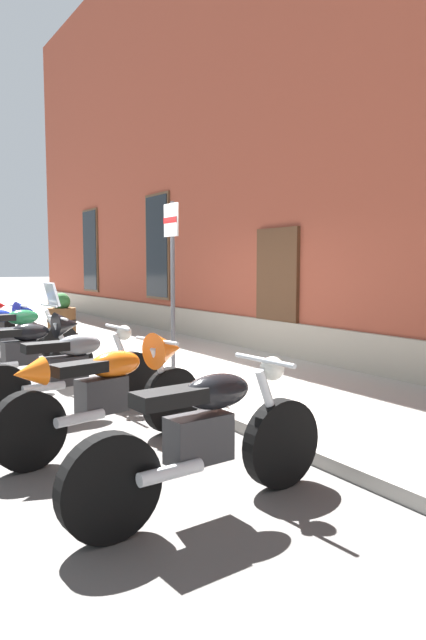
{
  "coord_description": "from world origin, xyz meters",
  "views": [
    {
      "loc": [
        7.74,
        -3.15,
        1.68
      ],
      "look_at": [
        1.03,
        1.05,
        0.9
      ],
      "focal_mm": 31.93,
      "sensor_mm": 36.0,
      "label": 1
    }
  ],
  "objects_px": {
    "motorcycle_green_touring": "(10,334)",
    "motorcycle_orange_sport": "(114,388)",
    "motorcycle_black_naked": "(207,440)",
    "motorcycle_black_sport": "(29,348)",
    "parking_sign": "(172,264)",
    "motorcycle_grey_naked": "(73,371)",
    "barrel_planter": "(62,317)"
  },
  "relations": [
    {
      "from": "motorcycle_green_touring",
      "to": "motorcycle_orange_sport",
      "type": "xyz_separation_m",
      "value": [
        4.52,
        -0.08,
        -0.01
      ]
    },
    {
      "from": "motorcycle_green_touring",
      "to": "motorcycle_black_naked",
      "type": "bearing_deg",
      "value": -0.65
    },
    {
      "from": "motorcycle_black_sport",
      "to": "parking_sign",
      "type": "height_order",
      "value": "parking_sign"
    },
    {
      "from": "motorcycle_grey_naked",
      "to": "motorcycle_black_sport",
      "type": "bearing_deg",
      "value": -177.26
    },
    {
      "from": "motorcycle_orange_sport",
      "to": "motorcycle_black_sport",
      "type": "bearing_deg",
      "value": -179.67
    },
    {
      "from": "motorcycle_orange_sport",
      "to": "parking_sign",
      "type": "distance_m",
      "value": 2.92
    },
    {
      "from": "motorcycle_black_sport",
      "to": "motorcycle_black_naked",
      "type": "distance_m",
      "value": 4.58
    },
    {
      "from": "motorcycle_grey_naked",
      "to": "motorcycle_orange_sport",
      "type": "height_order",
      "value": "motorcycle_orange_sport"
    },
    {
      "from": "motorcycle_grey_naked",
      "to": "motorcycle_black_naked",
      "type": "xyz_separation_m",
      "value": [
        2.97,
        -0.05,
        0.02
      ]
    },
    {
      "from": "parking_sign",
      "to": "barrel_planter",
      "type": "xyz_separation_m",
      "value": [
        -5.82,
        0.25,
        -1.18
      ]
    },
    {
      "from": "motorcycle_black_naked",
      "to": "barrel_planter",
      "type": "relative_size",
      "value": 2.29
    },
    {
      "from": "motorcycle_black_sport",
      "to": "motorcycle_grey_naked",
      "type": "xyz_separation_m",
      "value": [
        1.61,
        0.08,
        -0.07
      ]
    },
    {
      "from": "parking_sign",
      "to": "motorcycle_black_sport",
      "type": "bearing_deg",
      "value": -117.14
    },
    {
      "from": "motorcycle_grey_naked",
      "to": "parking_sign",
      "type": "height_order",
      "value": "parking_sign"
    },
    {
      "from": "motorcycle_black_sport",
      "to": "motorcycle_orange_sport",
      "type": "distance_m",
      "value": 2.97
    },
    {
      "from": "motorcycle_orange_sport",
      "to": "motorcycle_black_naked",
      "type": "distance_m",
      "value": 1.6
    },
    {
      "from": "parking_sign",
      "to": "motorcycle_green_touring",
      "type": "bearing_deg",
      "value": -146.2
    },
    {
      "from": "motorcycle_black_sport",
      "to": "motorcycle_orange_sport",
      "type": "relative_size",
      "value": 0.93
    },
    {
      "from": "motorcycle_green_touring",
      "to": "motorcycle_black_sport",
      "type": "xyz_separation_m",
      "value": [
        1.55,
        -0.1,
        -0.02
      ]
    },
    {
      "from": "motorcycle_black_naked",
      "to": "barrel_planter",
      "type": "height_order",
      "value": "barrel_planter"
    },
    {
      "from": "motorcycle_orange_sport",
      "to": "motorcycle_black_naked",
      "type": "height_order",
      "value": "motorcycle_orange_sport"
    },
    {
      "from": "parking_sign",
      "to": "barrel_planter",
      "type": "bearing_deg",
      "value": 177.58
    },
    {
      "from": "motorcycle_black_sport",
      "to": "barrel_planter",
      "type": "height_order",
      "value": "barrel_planter"
    },
    {
      "from": "parking_sign",
      "to": "motorcycle_orange_sport",
      "type": "bearing_deg",
      "value": -39.37
    },
    {
      "from": "motorcycle_green_touring",
      "to": "parking_sign",
      "type": "distance_m",
      "value": 3.13
    },
    {
      "from": "motorcycle_orange_sport",
      "to": "barrel_planter",
      "type": "height_order",
      "value": "barrel_planter"
    },
    {
      "from": "motorcycle_black_naked",
      "to": "barrel_planter",
      "type": "bearing_deg",
      "value": 168.44
    },
    {
      "from": "motorcycle_black_sport",
      "to": "motorcycle_green_touring",
      "type": "bearing_deg",
      "value": 176.32
    },
    {
      "from": "motorcycle_orange_sport",
      "to": "parking_sign",
      "type": "height_order",
      "value": "parking_sign"
    },
    {
      "from": "barrel_planter",
      "to": "motorcycle_orange_sport",
      "type": "bearing_deg",
      "value": -13.91
    },
    {
      "from": "motorcycle_green_touring",
      "to": "motorcycle_black_naked",
      "type": "height_order",
      "value": "motorcycle_green_touring"
    },
    {
      "from": "motorcycle_green_touring",
      "to": "motorcycle_grey_naked",
      "type": "height_order",
      "value": "motorcycle_green_touring"
    }
  ]
}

